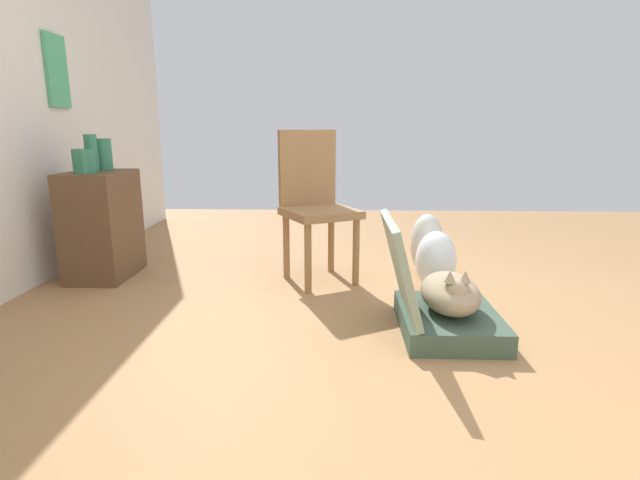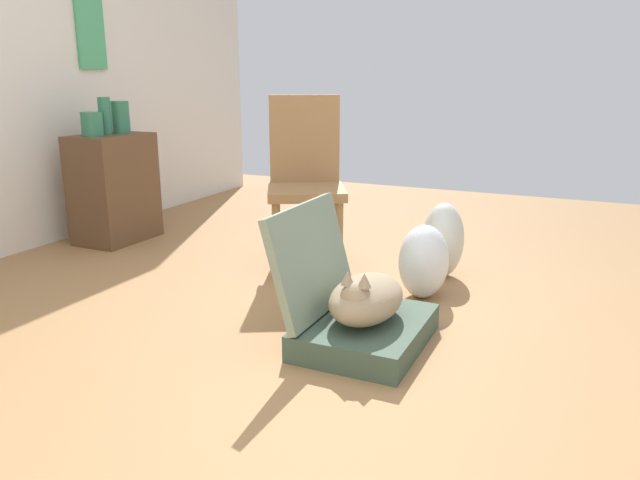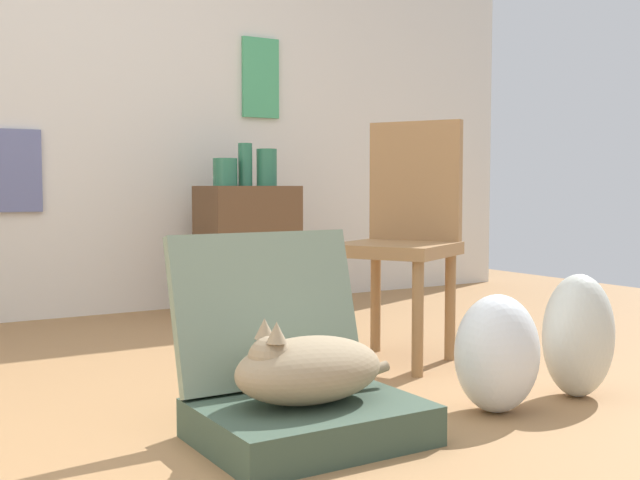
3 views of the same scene
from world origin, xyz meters
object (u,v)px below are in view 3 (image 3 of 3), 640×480
at_px(vase_round, 245,165).
at_px(chair, 403,232).
at_px(side_table, 248,249).
at_px(plastic_bag_white, 497,353).
at_px(vase_short, 267,167).
at_px(cat, 306,369).
at_px(vase_tall, 225,172).
at_px(suitcase_base, 309,422).
at_px(plastic_bag_clear, 578,335).

xyz_separation_m(vase_round, chair, (0.00, -1.45, -0.31)).
height_order(side_table, chair, chair).
relative_size(plastic_bag_white, vase_short, 1.78).
distance_m(cat, vase_short, 2.44).
bearing_deg(vase_tall, vase_short, -0.05).
xyz_separation_m(suitcase_base, plastic_bag_white, (0.65, -0.06, 0.13)).
distance_m(plastic_bag_white, chair, 0.86).
relative_size(suitcase_base, side_table, 0.84).
relative_size(plastic_bag_clear, chair, 0.43).
height_order(vase_round, chair, chair).
relative_size(plastic_bag_white, chair, 0.38).
height_order(plastic_bag_white, vase_short, vase_short).
bearing_deg(side_table, plastic_bag_clear, -85.95).
bearing_deg(side_table, vase_round, 90.00).
height_order(suitcase_base, vase_round, vase_round).
bearing_deg(chair, cat, -79.83).
relative_size(plastic_bag_white, plastic_bag_clear, 0.90).
relative_size(vase_tall, vase_round, 0.64).
xyz_separation_m(suitcase_base, vase_short, (0.99, 2.14, 0.76)).
bearing_deg(vase_round, plastic_bag_clear, -85.99).
relative_size(vase_tall, chair, 0.15).
distance_m(side_table, chair, 1.44).
xyz_separation_m(cat, vase_tall, (0.74, 2.14, 0.58)).
bearing_deg(side_table, cat, -112.22).
height_order(plastic_bag_clear, vase_tall, vase_tall).
relative_size(cat, plastic_bag_clear, 1.25).
height_order(plastic_bag_clear, side_table, side_table).
relative_size(suitcase_base, plastic_bag_white, 1.61).
height_order(suitcase_base, side_table, side_table).
relative_size(vase_tall, vase_short, 0.72).
xyz_separation_m(vase_tall, chair, (0.13, -1.44, -0.26)).
bearing_deg(suitcase_base, vase_short, 65.18).
height_order(side_table, vase_round, vase_round).
height_order(cat, vase_tall, vase_tall).
bearing_deg(suitcase_base, vase_tall, 71.14).
distance_m(suitcase_base, plastic_bag_white, 0.67).
distance_m(plastic_bag_white, vase_short, 2.31).
height_order(plastic_bag_clear, vase_round, vase_round).
bearing_deg(suitcase_base, plastic_bag_clear, -3.83).
bearing_deg(plastic_bag_white, cat, 174.72).
bearing_deg(plastic_bag_white, suitcase_base, 174.67).
bearing_deg(plastic_bag_clear, suitcase_base, 176.17).
xyz_separation_m(plastic_bag_white, vase_short, (0.34, 2.20, 0.63)).
relative_size(plastic_bag_white, side_table, 0.52).
distance_m(suitcase_base, cat, 0.15).
relative_size(cat, plastic_bag_white, 1.39).
xyz_separation_m(suitcase_base, cat, (-0.01, 0.00, 0.15)).
xyz_separation_m(suitcase_base, side_table, (0.86, 2.13, 0.30)).
bearing_deg(chair, suitcase_base, -79.50).
distance_m(plastic_bag_clear, vase_short, 2.29).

